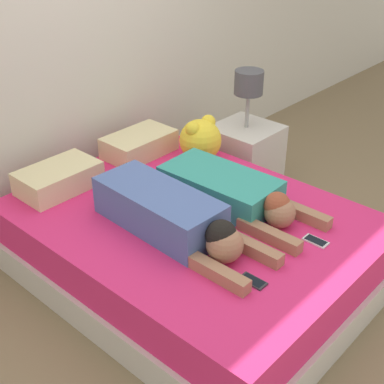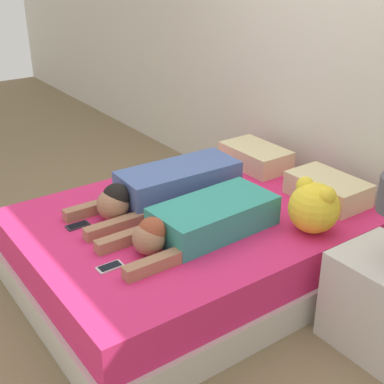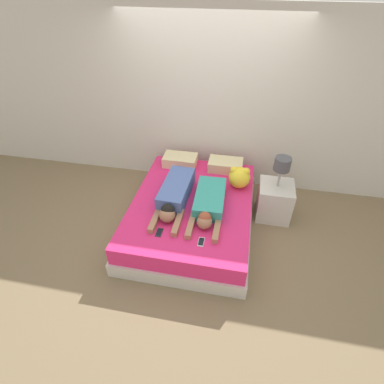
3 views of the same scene
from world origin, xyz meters
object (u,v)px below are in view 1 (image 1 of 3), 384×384
Objects in this scene: plush_toy at (200,139)px; nightstand at (245,153)px; pillow_head_left at (59,178)px; cell_phone_right at (316,241)px; pillow_head_right at (139,144)px; cell_phone_left at (253,281)px; bed at (192,244)px; person_left at (172,216)px; person_right at (232,192)px.

plush_toy is 0.60m from nightstand.
pillow_head_left is 3.68× the size of cell_phone_right.
pillow_head_right is 1.61m from cell_phone_left.
cell_phone_left is (-0.26, -0.65, 0.23)m from bed.
bed is 1.84× the size of person_left.
pillow_head_left is at bearing 157.39° from plush_toy.
pillow_head_left is 1.53m from nightstand.
cell_phone_left is at bearing -112.53° from pillow_head_right.
pillow_head_left is (-0.35, 0.84, 0.30)m from bed.
plush_toy reaches higher than pillow_head_right.
cell_phone_left is at bearing -127.65° from plush_toy.
cell_phone_right is at bearing -89.59° from person_right.
pillow_head_right is at bearing 120.64° from plush_toy.
cell_phone_right is at bearing -5.83° from cell_phone_left.
nightstand is (0.86, 1.14, -0.14)m from cell_phone_right.
nightstand is (1.46, -0.40, -0.21)m from pillow_head_left.
cell_phone_right is (0.51, -0.05, 0.00)m from cell_phone_left.
plush_toy is at bearing 37.65° from bed.
pillow_head_left is 0.48× the size of person_right.
person_right is 7.64× the size of cell_phone_right.
person_left is at bearing 172.62° from person_right.
cell_phone_left and cell_phone_right have the same top height.
cell_phone_right is (0.46, -0.65, -0.11)m from person_left.
cell_phone_left is 1.39m from plush_toy.
cell_phone_right is (-0.11, -1.54, -0.07)m from pillow_head_right.
bed is 4.15× the size of pillow_head_right.
plush_toy is (0.58, 0.45, 0.38)m from bed.
plush_toy is (0.34, 0.56, 0.07)m from person_right.
person_left is at bearing -166.72° from bed.
bed is 0.95m from pillow_head_left.
cell_phone_left is (-0.62, -1.48, -0.07)m from pillow_head_right.
nightstand is (0.76, -0.40, -0.21)m from pillow_head_right.
pillow_head_left reaches higher than cell_phone_left.
cell_phone_left reaches higher than bed.
person_left is 1.44m from nightstand.
cell_phone_right is (0.00, -0.59, -0.08)m from person_right.
pillow_head_left is at bearing 164.81° from nightstand.
pillow_head_left is at bearing 93.32° from cell_phone_left.
pillow_head_right is 0.48× the size of person_right.
bed is at bearing -142.35° from plush_toy.
nightstand reaches higher than pillow_head_left.
person_right is at bearing -96.72° from pillow_head_right.
person_left is 1.08× the size of person_right.
plush_toy is (0.34, 1.15, 0.15)m from cell_phone_right.
pillow_head_right reaches higher than cell_phone_left.
bed is 0.78m from cell_phone_right.
person_left reaches higher than pillow_head_right.
pillow_head_right is 1.54m from cell_phone_right.
person_left reaches higher than bed.
pillow_head_right is 1.06m from person_left.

